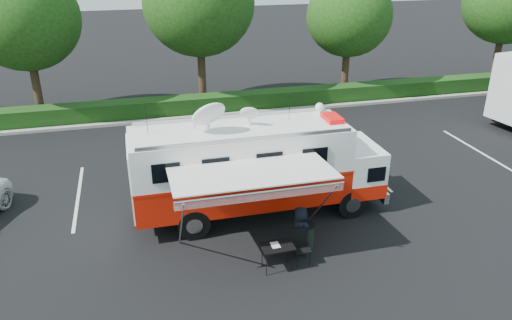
{
  "coord_description": "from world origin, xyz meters",
  "views": [
    {
      "loc": [
        -4.1,
        -15.32,
        9.16
      ],
      "look_at": [
        0.0,
        0.5,
        1.9
      ],
      "focal_mm": 35.0,
      "sensor_mm": 36.0,
      "label": 1
    }
  ],
  "objects": [
    {
      "name": "command_truck",
      "position": [
        -0.08,
        -0.0,
        1.83
      ],
      "size": [
        8.91,
        2.45,
        4.28
      ],
      "color": "black",
      "rests_on": "ground_plane"
    },
    {
      "name": "folding_chair",
      "position": [
        0.46,
        -3.16,
        0.65
      ],
      "size": [
        0.54,
        0.57,
        1.09
      ],
      "color": "black",
      "rests_on": "ground_plane"
    },
    {
      "name": "stall_lines",
      "position": [
        -0.5,
        3.0,
        0.0
      ],
      "size": [
        24.12,
        5.5,
        0.01
      ],
      "color": "silver",
      "rests_on": "ground_plane"
    },
    {
      "name": "ground_plane",
      "position": [
        0.0,
        0.0,
        0.0
      ],
      "size": [
        120.0,
        120.0,
        0.0
      ],
      "primitive_type": "plane",
      "color": "black",
      "rests_on": "ground"
    },
    {
      "name": "back_border",
      "position": [
        1.14,
        12.9,
        5.0
      ],
      "size": [
        60.0,
        6.14,
        8.87
      ],
      "color": "#9E998E",
      "rests_on": "ground_plane"
    },
    {
      "name": "folding_table",
      "position": [
        -0.35,
        -3.39,
        0.78
      ],
      "size": [
        1.0,
        0.73,
        0.83
      ],
      "color": "black",
      "rests_on": "ground_plane"
    },
    {
      "name": "person",
      "position": [
        0.59,
        -2.73,
        0.0
      ],
      "size": [
        0.64,
        0.86,
        1.61
      ],
      "primitive_type": "imported",
      "rotation": [
        0.0,
        0.0,
        1.74
      ],
      "color": "black",
      "rests_on": "ground_plane"
    },
    {
      "name": "trash_bin",
      "position": [
        0.89,
        -2.46,
        0.42
      ],
      "size": [
        0.55,
        0.55,
        0.82
      ],
      "color": "black",
      "rests_on": "ground_plane"
    },
    {
      "name": "awning",
      "position": [
        -0.88,
        -2.55,
        2.75
      ],
      "size": [
        4.86,
        2.52,
        2.94
      ],
      "color": "silver",
      "rests_on": "ground_plane"
    }
  ]
}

